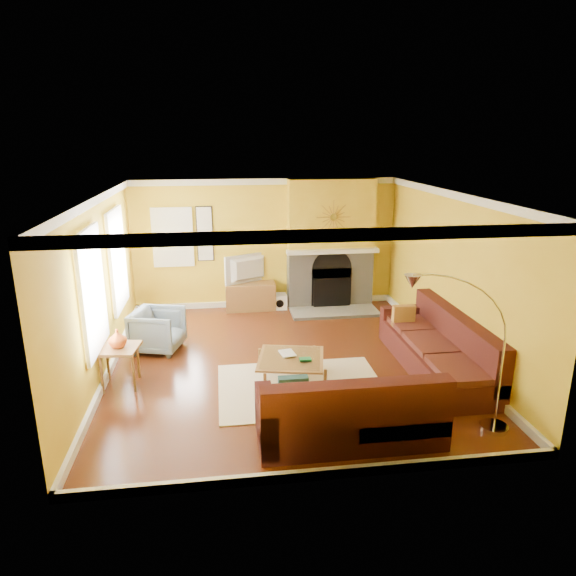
{
  "coord_description": "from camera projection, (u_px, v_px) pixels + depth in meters",
  "views": [
    {
      "loc": [
        -0.98,
        -7.57,
        3.52
      ],
      "look_at": [
        0.12,
        0.4,
        1.14
      ],
      "focal_mm": 32.0,
      "sensor_mm": 36.0,
      "label": 1
    }
  ],
  "objects": [
    {
      "name": "wall_art",
      "position": [
        205.0,
        234.0,
        10.52
      ],
      "size": [
        0.34,
        0.04,
        1.14
      ],
      "primitive_type": "cube",
      "color": "white",
      "rests_on": "wall_back"
    },
    {
      "name": "floor",
      "position": [
        284.0,
        363.0,
        8.32
      ],
      "size": [
        5.5,
        6.0,
        0.02
      ],
      "primitive_type": "cube",
      "color": "#602B14",
      "rests_on": "ground"
    },
    {
      "name": "hearth",
      "position": [
        335.0,
        312.0,
        10.62
      ],
      "size": [
        1.8,
        0.7,
        0.06
      ],
      "primitive_type": "cube",
      "color": "gray",
      "rests_on": "floor"
    },
    {
      "name": "mantel",
      "position": [
        333.0,
        251.0,
        10.57
      ],
      "size": [
        1.92,
        0.22,
        0.08
      ],
      "primitive_type": "cube",
      "color": "white",
      "rests_on": "fireplace"
    },
    {
      "name": "wall_left",
      "position": [
        99.0,
        290.0,
        7.57
      ],
      "size": [
        0.02,
        6.0,
        2.7
      ],
      "primitive_type": "cube",
      "color": "gold",
      "rests_on": "ground"
    },
    {
      "name": "armchair",
      "position": [
        158.0,
        330.0,
        8.71
      ],
      "size": [
        0.98,
        0.96,
        0.72
      ],
      "primitive_type": "imported",
      "rotation": [
        0.0,
        0.0,
        1.29
      ],
      "color": "slate",
      "rests_on": "floor"
    },
    {
      "name": "book",
      "position": [
        281.0,
        354.0,
        7.67
      ],
      "size": [
        0.25,
        0.31,
        0.03
      ],
      "primitive_type": "imported",
      "rotation": [
        0.0,
        0.0,
        0.17
      ],
      "color": "white",
      "rests_on": "coffee_table"
    },
    {
      "name": "arc_lamp",
      "position": [
        459.0,
        357.0,
        6.06
      ],
      "size": [
        1.31,
        0.36,
        2.04
      ],
      "primitive_type": null,
      "color": "silver",
      "rests_on": "floor"
    },
    {
      "name": "ceiling",
      "position": [
        284.0,
        194.0,
        7.54
      ],
      "size": [
        5.5,
        6.0,
        0.02
      ],
      "primitive_type": "cube",
      "color": "white",
      "rests_on": "ground"
    },
    {
      "name": "sunburst",
      "position": [
        334.0,
        217.0,
        10.38
      ],
      "size": [
        0.7,
        0.04,
        0.7
      ],
      "primitive_type": null,
      "color": "olive",
      "rests_on": "fireplace"
    },
    {
      "name": "media_console",
      "position": [
        250.0,
        296.0,
        10.82
      ],
      "size": [
        1.04,
        0.47,
        0.57
      ],
      "primitive_type": "cube",
      "color": "olive",
      "rests_on": "floor"
    },
    {
      "name": "wall_right",
      "position": [
        453.0,
        276.0,
        8.29
      ],
      "size": [
        0.02,
        6.0,
        2.7
      ],
      "primitive_type": "cube",
      "color": "gold",
      "rests_on": "ground"
    },
    {
      "name": "subwoofer",
      "position": [
        279.0,
        301.0,
        10.9
      ],
      "size": [
        0.31,
        0.31,
        0.31
      ],
      "primitive_type": "cube",
      "color": "white",
      "rests_on": "floor"
    },
    {
      "name": "baseboard",
      "position": [
        284.0,
        359.0,
        8.3
      ],
      "size": [
        5.5,
        6.0,
        0.12
      ],
      "primitive_type": null,
      "color": "white",
      "rests_on": "floor"
    },
    {
      "name": "window_left_near",
      "position": [
        117.0,
        260.0,
        8.77
      ],
      "size": [
        0.06,
        1.22,
        1.72
      ],
      "primitive_type": "cube",
      "color": "white",
      "rests_on": "wall_left"
    },
    {
      "name": "window_left_far",
      "position": [
        91.0,
        291.0,
        6.96
      ],
      "size": [
        0.06,
        1.22,
        1.72
      ],
      "primitive_type": "cube",
      "color": "white",
      "rests_on": "wall_left"
    },
    {
      "name": "wall_front",
      "position": [
        323.0,
        365.0,
        5.07
      ],
      "size": [
        5.5,
        0.02,
        2.7
      ],
      "primitive_type": "cube",
      "color": "gold",
      "rests_on": "ground"
    },
    {
      "name": "fireplace",
      "position": [
        330.0,
        244.0,
        10.77
      ],
      "size": [
        1.8,
        0.4,
        2.7
      ],
      "primitive_type": null,
      "color": "gray",
      "rests_on": "floor"
    },
    {
      "name": "tv",
      "position": [
        250.0,
        269.0,
        10.65
      ],
      "size": [
        1.0,
        0.6,
        0.6
      ],
      "primitive_type": "imported",
      "rotation": [
        0.0,
        0.0,
        3.62
      ],
      "color": "black",
      "rests_on": "media_console"
    },
    {
      "name": "vase",
      "position": [
        117.0,
        338.0,
        7.34
      ],
      "size": [
        0.29,
        0.29,
        0.27
      ],
      "primitive_type": "imported",
      "rotation": [
        0.0,
        0.0,
        0.13
      ],
      "color": "#D8591E",
      "rests_on": "side_table"
    },
    {
      "name": "rug",
      "position": [
        301.0,
        387.0,
        7.48
      ],
      "size": [
        2.4,
        1.8,
        0.02
      ],
      "primitive_type": "cube",
      "color": "beige",
      "rests_on": "floor"
    },
    {
      "name": "wall_back",
      "position": [
        265.0,
        244.0,
        10.79
      ],
      "size": [
        5.5,
        0.02,
        2.7
      ],
      "primitive_type": "cube",
      "color": "gold",
      "rests_on": "ground"
    },
    {
      "name": "window_back",
      "position": [
        173.0,
        237.0,
        10.44
      ],
      "size": [
        0.82,
        0.06,
        1.22
      ],
      "primitive_type": "cube",
      "color": "white",
      "rests_on": "wall_back"
    },
    {
      "name": "crown_molding",
      "position": [
        284.0,
        199.0,
        7.56
      ],
      "size": [
        5.5,
        6.0,
        0.12
      ],
      "primitive_type": null,
      "color": "white",
      "rests_on": "ceiling"
    },
    {
      "name": "sectional_sofa",
      "position": [
        366.0,
        357.0,
        7.44
      ],
      "size": [
        3.35,
        3.53,
        0.9
      ],
      "primitive_type": null,
      "color": "#471916",
      "rests_on": "floor"
    },
    {
      "name": "coffee_table",
      "position": [
        291.0,
        369.0,
        7.66
      ],
      "size": [
        1.13,
        1.13,
        0.38
      ],
      "primitive_type": null,
      "rotation": [
        0.0,
        0.0,
        -0.21
      ],
      "color": "white",
      "rests_on": "floor"
    },
    {
      "name": "side_table",
      "position": [
        120.0,
        366.0,
        7.47
      ],
      "size": [
        0.62,
        0.62,
        0.61
      ],
      "primitive_type": null,
      "rotation": [
        0.0,
        0.0,
        -0.14
      ],
      "color": "olive",
      "rests_on": "floor"
    }
  ]
}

